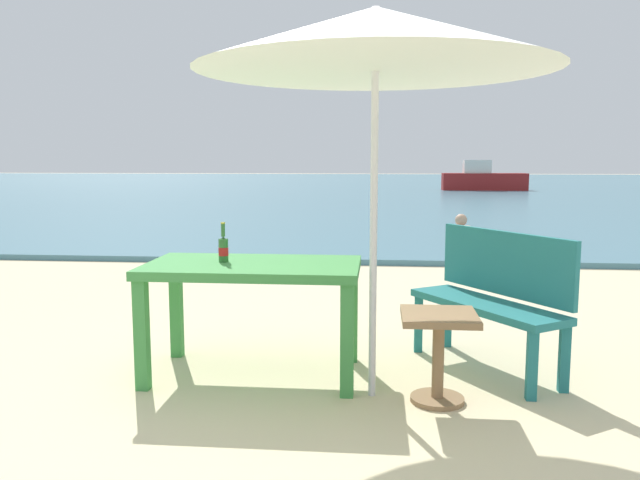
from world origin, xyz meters
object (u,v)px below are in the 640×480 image
beer_bottle_amber (223,248)px  bench_teal_center (494,292)px  picnic_table_green (253,279)px  swimmer_person (461,228)px  side_table_wood (438,344)px  patio_umbrella (376,40)px  boat_ferry (483,179)px

beer_bottle_amber → bench_teal_center: bearing=7.9°
picnic_table_green → bench_teal_center: size_ratio=1.17×
picnic_table_green → swimmer_person: (2.26, 7.10, -0.41)m
side_table_wood → bench_teal_center: 0.80m
picnic_table_green → beer_bottle_amber: 0.29m
patio_umbrella → picnic_table_green: bearing=158.9°
picnic_table_green → patio_umbrella: size_ratio=0.61×
patio_umbrella → swimmer_person: bearing=78.8°
beer_bottle_amber → side_table_wood: bearing=-16.1°
picnic_table_green → bench_teal_center: (1.61, 0.28, -0.11)m
picnic_table_green → boat_ferry: (5.38, 24.41, -0.10)m
bench_teal_center → picnic_table_green: bearing=-170.2°
patio_umbrella → bench_teal_center: patio_umbrella is taller
side_table_wood → picnic_table_green: bearing=162.4°
side_table_wood → patio_umbrella: bearing=170.0°
picnic_table_green → side_table_wood: (1.18, -0.37, -0.30)m
beer_bottle_amber → side_table_wood: beer_bottle_amber is taller
picnic_table_green → swimmer_person: bearing=72.4°
patio_umbrella → boat_ferry: bearing=79.5°
swimmer_person → boat_ferry: boat_ferry is taller
bench_teal_center → boat_ferry: (3.77, 24.14, 0.01)m
patio_umbrella → side_table_wood: size_ratio=4.26×
patio_umbrella → swimmer_person: patio_umbrella is taller
patio_umbrella → swimmer_person: (1.46, 7.40, -1.88)m
bench_teal_center → boat_ferry: 24.43m
beer_bottle_amber → bench_teal_center: 1.86m
swimmer_person → bench_teal_center: bearing=-95.4°
side_table_wood → bench_teal_center: size_ratio=0.45×
picnic_table_green → swimmer_person: picnic_table_green is taller
picnic_table_green → beer_bottle_amber: size_ratio=5.28×
beer_bottle_amber → side_table_wood: (1.38, -0.40, -0.50)m
bench_teal_center → swimmer_person: size_ratio=2.92×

